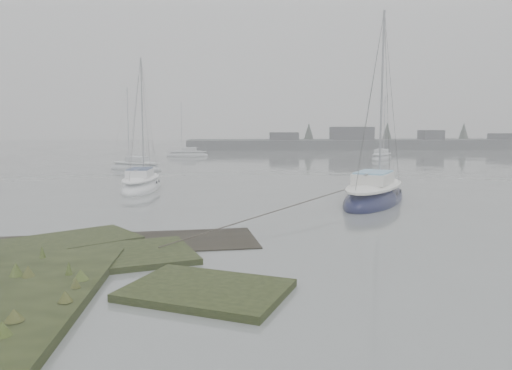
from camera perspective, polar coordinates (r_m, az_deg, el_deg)
name	(u,v)px	position (r m, az deg, el deg)	size (l,w,h in m)	color
ground	(211,169)	(41.60, -5.16, 1.78)	(160.00, 160.00, 0.00)	slate
far_shoreline	(395,143)	(77.84, 15.56, 4.64)	(60.00, 8.00, 4.15)	#4C4F51
sailboat_main	(374,196)	(24.79, 13.36, -1.28)	(5.63, 7.23, 9.95)	black
sailboat_white	(141,185)	(29.52, -12.98, -0.05)	(2.29, 5.92, 8.20)	white
sailboat_far_a	(136,167)	(42.20, -13.57, 1.99)	(5.25, 4.07, 7.22)	silver
sailboat_far_b	(382,157)	(54.33, 14.18, 3.07)	(4.16, 5.24, 7.24)	#B3B8BD
sailboat_far_c	(187,155)	(58.34, -7.84, 3.47)	(4.80, 1.68, 6.73)	#ACB2B6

